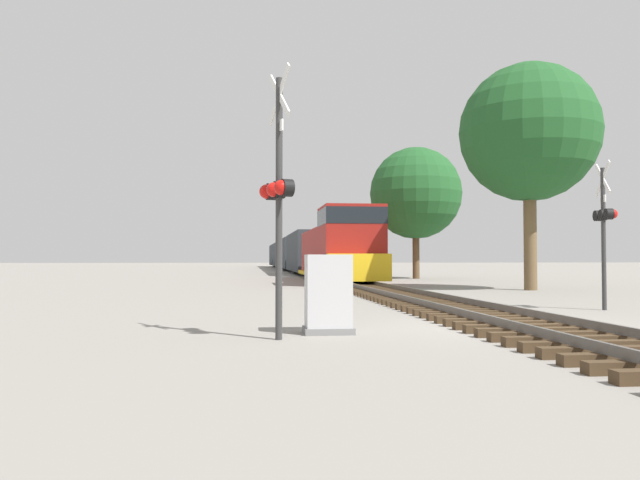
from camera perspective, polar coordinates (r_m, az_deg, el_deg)
ground_plane at (r=13.42m, az=17.02°, el=-7.64°), size 400.00×400.00×0.00m
rail_track_bed at (r=13.41m, az=17.02°, el=-7.06°), size 2.60×160.00×0.31m
freight_train at (r=70.91m, az=-2.32°, el=-1.30°), size 3.12×83.28×4.12m
crossing_signal_near at (r=10.89m, az=-3.91°, el=4.44°), size 0.59×1.00×4.73m
crossing_signal_far at (r=18.75m, az=24.57°, el=1.60°), size 0.44×1.01×4.06m
relay_cabinet at (r=11.74m, az=0.75°, el=-5.01°), size 0.92×0.70×1.48m
tree_far_right at (r=29.78m, az=18.58°, el=9.26°), size 6.18×6.18×10.15m
tree_mid_background at (r=44.28m, az=8.75°, el=4.25°), size 6.42×6.42×9.21m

